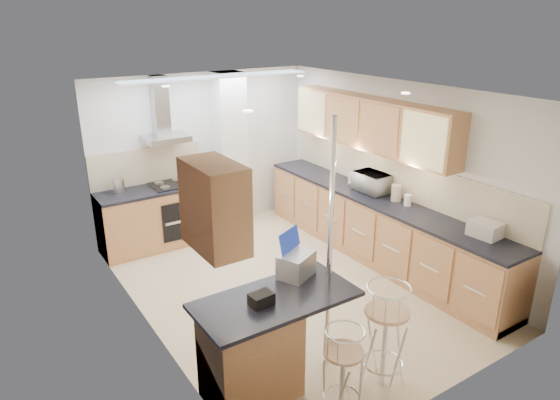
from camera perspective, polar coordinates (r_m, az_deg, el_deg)
ground at (r=6.56m, az=0.97°, el=-9.78°), size 4.80×4.80×0.00m
room_shell at (r=6.41m, az=1.58°, el=4.49°), size 3.64×4.84×2.51m
right_counter at (r=7.22m, az=10.92°, el=-3.16°), size 0.63×4.40×0.92m
back_counter at (r=7.69m, az=-13.81°, el=-1.89°), size 1.70×0.63×0.92m
peninsula at (r=4.77m, az=-0.46°, el=-15.88°), size 1.47×0.72×0.94m
microwave at (r=7.23m, az=10.45°, el=1.99°), size 0.35×0.51×0.28m
laptop at (r=4.80m, az=1.86°, el=-7.41°), size 0.42×0.38×0.23m
bag at (r=4.38m, az=-2.15°, el=-11.26°), size 0.21×0.16×0.11m
bar_stool_near at (r=4.50m, az=7.18°, el=-19.14°), size 0.39×0.39×0.89m
bar_stool_end at (r=4.84m, az=11.92°, el=-15.02°), size 0.60×0.60×1.05m
jar_a at (r=7.27m, az=9.04°, el=1.85°), size 0.14×0.14×0.20m
jar_b at (r=7.57m, az=8.20°, el=2.48°), size 0.11×0.11×0.16m
jar_c at (r=6.95m, az=13.15°, el=0.80°), size 0.18×0.18×0.22m
jar_d at (r=6.82m, az=14.41°, el=-0.01°), size 0.13×0.13×0.15m
bread_bin at (r=6.15m, az=22.41°, el=-3.09°), size 0.29×0.36×0.18m
kettle at (r=7.42m, az=-17.96°, el=1.53°), size 0.16×0.16×0.21m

